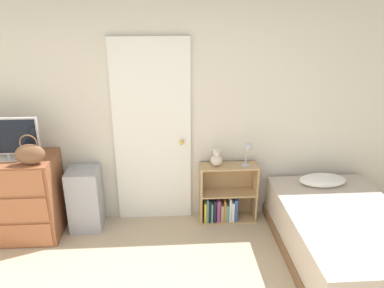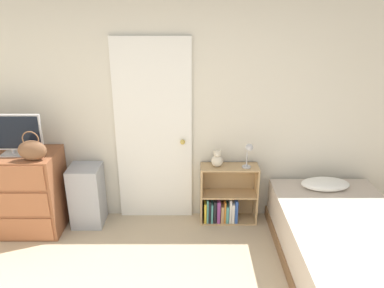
# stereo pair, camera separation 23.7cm
# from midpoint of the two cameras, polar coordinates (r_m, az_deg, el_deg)

# --- Properties ---
(wall_back) EXTENTS (10.00, 0.06, 2.55)m
(wall_back) POSITION_cam_midpoint_polar(r_m,az_deg,el_deg) (4.10, -0.29, 5.02)
(wall_back) COLOR beige
(wall_back) RESTS_ON ground_plane
(door_closed) EXTENTS (0.84, 0.09, 2.08)m
(door_closed) POSITION_cam_midpoint_polar(r_m,az_deg,el_deg) (4.13, -4.18, 1.64)
(door_closed) COLOR white
(door_closed) RESTS_ON ground_plane
(dresser) EXTENTS (0.85, 0.55, 0.91)m
(dresser) POSITION_cam_midpoint_polar(r_m,az_deg,el_deg) (4.46, -23.12, -6.76)
(dresser) COLOR brown
(dresser) RESTS_ON ground_plane
(tv) EXTENTS (0.65, 0.16, 0.44)m
(tv) POSITION_cam_midpoint_polar(r_m,az_deg,el_deg) (4.19, -24.51, 1.40)
(tv) COLOR #B7B7BC
(tv) RESTS_ON dresser
(handbag) EXTENTS (0.29, 0.14, 0.31)m
(handbag) POSITION_cam_midpoint_polar(r_m,az_deg,el_deg) (4.00, -21.59, -0.88)
(handbag) COLOR brown
(handbag) RESTS_ON dresser
(storage_bin) EXTENTS (0.34, 0.34, 0.71)m
(storage_bin) POSITION_cam_midpoint_polar(r_m,az_deg,el_deg) (4.38, -14.15, -7.63)
(storage_bin) COLOR #999EA8
(storage_bin) RESTS_ON ground_plane
(bookshelf) EXTENTS (0.64, 0.24, 0.69)m
(bookshelf) POSITION_cam_midpoint_polar(r_m,az_deg,el_deg) (4.37, 6.68, -8.57)
(bookshelf) COLOR tan
(bookshelf) RESTS_ON ground_plane
(teddy_bear) EXTENTS (0.13, 0.13, 0.20)m
(teddy_bear) POSITION_cam_midpoint_polar(r_m,az_deg,el_deg) (4.12, 5.54, -2.34)
(teddy_bear) COLOR beige
(teddy_bear) RESTS_ON bookshelf
(desk_lamp) EXTENTS (0.11, 0.10, 0.28)m
(desk_lamp) POSITION_cam_midpoint_polar(r_m,az_deg,el_deg) (4.10, 10.32, -1.05)
(desk_lamp) COLOR #B2B2B7
(desk_lamp) RESTS_ON bookshelf
(bed) EXTENTS (1.16, 1.80, 0.60)m
(bed) POSITION_cam_midpoint_polar(r_m,az_deg,el_deg) (4.02, 23.75, -13.54)
(bed) COLOR brown
(bed) RESTS_ON ground_plane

